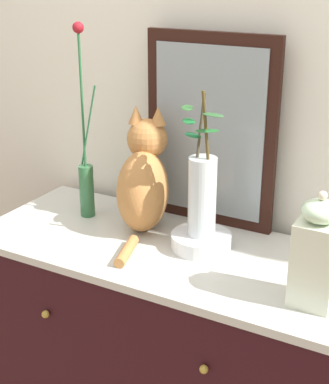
{
  "coord_description": "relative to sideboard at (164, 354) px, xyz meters",
  "views": [
    {
      "loc": [
        0.78,
        -1.42,
        1.64
      ],
      "look_at": [
        0.0,
        0.0,
        0.99
      ],
      "focal_mm": 54.56,
      "sensor_mm": 36.0,
      "label": 1
    }
  ],
  "objects": [
    {
      "name": "wall_back",
      "position": [
        0.0,
        0.34,
        0.89
      ],
      "size": [
        4.4,
        0.08,
        2.6
      ],
      "primitive_type": "cube",
      "color": "white",
      "rests_on": "ground_plane"
    },
    {
      "name": "sideboard",
      "position": [
        0.0,
        0.0,
        0.0
      ],
      "size": [
        1.21,
        0.54,
        0.81
      ],
      "color": "black",
      "rests_on": "ground_plane"
    },
    {
      "name": "mirror_leaning",
      "position": [
        0.04,
        0.24,
        0.72
      ],
      "size": [
        0.45,
        0.03,
        0.63
      ],
      "color": "black",
      "rests_on": "sideboard"
    },
    {
      "name": "cat_sitting",
      "position": [
        -0.12,
        0.08,
        0.57
      ],
      "size": [
        0.22,
        0.4,
        0.4
      ],
      "color": "#B97940",
      "rests_on": "sideboard"
    },
    {
      "name": "vase_slim_green",
      "position": [
        -0.35,
        0.08,
        0.56
      ],
      "size": [
        0.08,
        0.05,
        0.65
      ],
      "color": "#31693E",
      "rests_on": "sideboard"
    },
    {
      "name": "bowl_porcelain",
      "position": [
        0.1,
        0.04,
        0.43
      ],
      "size": [
        0.19,
        0.19,
        0.05
      ],
      "primitive_type": "cylinder",
      "color": "white",
      "rests_on": "sideboard"
    },
    {
      "name": "vase_glass_clear",
      "position": [
        0.1,
        0.04,
        0.59
      ],
      "size": [
        0.17,
        0.11,
        0.45
      ],
      "color": "silver",
      "rests_on": "bowl_porcelain"
    },
    {
      "name": "jar_lidded_porcelain",
      "position": [
        0.49,
        -0.1,
        0.55
      ],
      "size": [
        0.11,
        0.11,
        0.31
      ],
      "color": "silver",
      "rests_on": "sideboard"
    }
  ]
}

